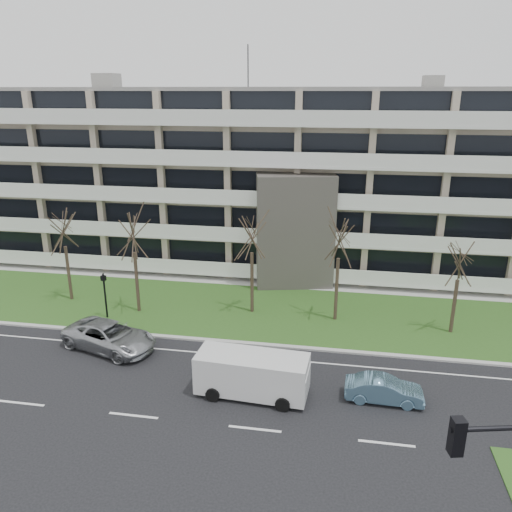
% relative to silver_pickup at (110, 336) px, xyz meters
% --- Properties ---
extents(ground, '(160.00, 160.00, 0.00)m').
position_rel_silver_pickup_xyz_m(ground, '(10.03, -6.07, -0.82)').
color(ground, black).
rests_on(ground, ground).
extents(grass_verge, '(90.00, 10.00, 0.06)m').
position_rel_silver_pickup_xyz_m(grass_verge, '(10.03, 6.93, -0.79)').
color(grass_verge, '#2B531B').
rests_on(grass_verge, ground).
extents(curb, '(90.00, 0.35, 0.12)m').
position_rel_silver_pickup_xyz_m(curb, '(10.03, 1.93, -0.76)').
color(curb, '#B2B2AD').
rests_on(curb, ground).
extents(sidewalk, '(90.00, 2.00, 0.08)m').
position_rel_silver_pickup_xyz_m(sidewalk, '(10.03, 12.43, -0.78)').
color(sidewalk, '#B2B2AD').
rests_on(sidewalk, ground).
extents(lane_edge_line, '(90.00, 0.12, 0.01)m').
position_rel_silver_pickup_xyz_m(lane_edge_line, '(10.03, 0.43, -0.82)').
color(lane_edge_line, white).
rests_on(lane_edge_line, ground).
extents(apartment_building, '(60.50, 15.10, 18.75)m').
position_rel_silver_pickup_xyz_m(apartment_building, '(10.03, 19.24, 6.79)').
color(apartment_building, tan).
rests_on(apartment_building, ground).
extents(silver_pickup, '(6.47, 4.38, 1.65)m').
position_rel_silver_pickup_xyz_m(silver_pickup, '(0.00, 0.00, 0.00)').
color(silver_pickup, '#A4A6AB').
rests_on(silver_pickup, ground).
extents(blue_sedan, '(3.95, 1.47, 1.29)m').
position_rel_silver_pickup_xyz_m(blue_sedan, '(16.10, -2.75, -0.18)').
color(blue_sedan, '#6693B1').
rests_on(blue_sedan, ground).
extents(white_van, '(5.87, 2.66, 2.23)m').
position_rel_silver_pickup_xyz_m(white_van, '(9.49, -3.30, 0.51)').
color(white_van, silver).
rests_on(white_van, ground).
extents(pedestrian_signal, '(0.35, 0.30, 3.29)m').
position_rel_silver_pickup_xyz_m(pedestrian_signal, '(-2.14, 4.02, 1.27)').
color(pedestrian_signal, black).
rests_on(pedestrian_signal, ground).
extents(tree_1, '(3.76, 3.76, 7.52)m').
position_rel_silver_pickup_xyz_m(tree_1, '(-6.23, 6.58, 5.02)').
color(tree_1, '#382B21').
rests_on(tree_1, ground).
extents(tree_2, '(3.97, 3.97, 7.95)m').
position_rel_silver_pickup_xyz_m(tree_2, '(-0.37, 5.42, 5.36)').
color(tree_2, '#382B21').
rests_on(tree_2, ground).
extents(tree_3, '(3.98, 3.98, 7.97)m').
position_rel_silver_pickup_xyz_m(tree_3, '(7.63, 6.66, 5.37)').
color(tree_3, '#382B21').
rests_on(tree_3, ground).
extents(tree_4, '(3.99, 3.99, 7.97)m').
position_rel_silver_pickup_xyz_m(tree_4, '(13.49, 6.40, 5.38)').
color(tree_4, '#382B21').
rests_on(tree_4, ground).
extents(tree_5, '(3.28, 3.28, 6.56)m').
position_rel_silver_pickup_xyz_m(tree_5, '(20.98, 5.74, 4.27)').
color(tree_5, '#382B21').
rests_on(tree_5, ground).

